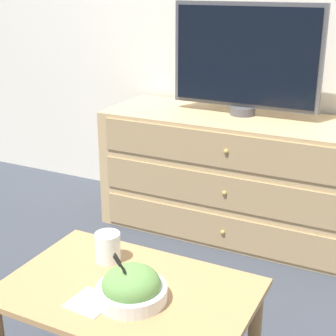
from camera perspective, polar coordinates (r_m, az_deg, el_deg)
name	(u,v)px	position (r m, az deg, el deg)	size (l,w,h in m)	color
ground_plane	(241,208)	(3.16, 8.08, -4.45)	(12.00, 12.00, 0.00)	#383D47
dresser	(242,176)	(2.76, 8.16, -0.91)	(1.47, 0.52, 0.64)	tan
tv	(245,58)	(2.66, 8.58, 11.98)	(0.77, 0.13, 0.56)	#515156
coffee_table	(129,307)	(1.67, -4.39, -15.07)	(0.77, 0.51, 0.40)	tan
takeout_bowl	(131,287)	(1.56, -4.08, -13.07)	(0.21, 0.21, 0.17)	silver
drink_cup	(108,249)	(1.77, -6.68, -8.88)	(0.09, 0.09, 0.10)	#9E6638
napkin	(91,302)	(1.58, -8.57, -14.50)	(0.13, 0.13, 0.00)	silver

